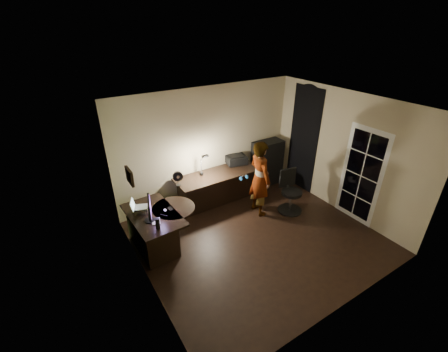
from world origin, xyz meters
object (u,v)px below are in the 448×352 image
cabinet (267,163)px  monitor (149,213)px  desk_right (219,188)px  office_chair (292,192)px  person (260,179)px  desk_left (155,231)px

cabinet → monitor: bearing=-162.8°
desk_right → office_chair: 1.71m
person → cabinet: bearing=-43.2°
desk_right → person: (0.55, -0.83, 0.48)m
desk_left → office_chair: 3.10m
desk_right → person: 1.11m
monitor → desk_right: bearing=42.2°
office_chair → person: 0.84m
cabinet → office_chair: 1.40m
desk_right → monitor: bearing=-155.6°
cabinet → person: person is taller
desk_right → person: bearing=-56.7°
desk_right → person: size_ratio=1.19×
office_chair → desk_right: bearing=144.8°
desk_left → monitor: monitor is taller
desk_right → desk_left: bearing=-158.7°
office_chair → person: person is taller
desk_right → monitor: size_ratio=4.37×
desk_left → person: person is taller
monitor → office_chair: (3.18, -0.30, -0.44)m
desk_left → desk_right: bearing=18.7°
office_chair → person: size_ratio=0.57×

